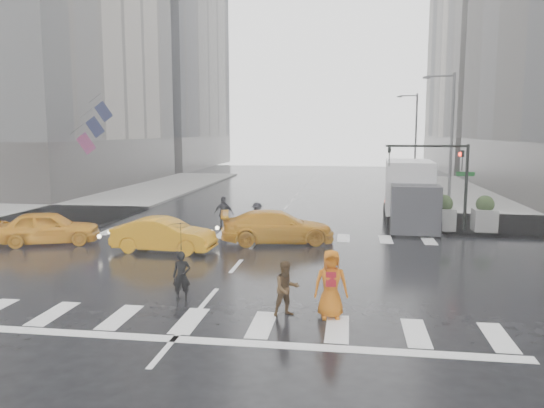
% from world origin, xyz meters
% --- Properties ---
extents(ground, '(120.00, 120.00, 0.00)m').
position_xyz_m(ground, '(0.00, 0.00, 0.00)').
color(ground, black).
rests_on(ground, ground).
extents(sidewalk_nw, '(35.00, 35.00, 0.15)m').
position_xyz_m(sidewalk_nw, '(-19.50, 17.50, 0.07)').
color(sidewalk_nw, gray).
rests_on(sidewalk_nw, ground).
extents(building_nw_far, '(26.05, 26.05, 44.00)m').
position_xyz_m(building_nw_far, '(-29.00, 56.00, 20.19)').
color(building_nw_far, '#5F5D58').
rests_on(building_nw_far, ground).
extents(road_markings, '(18.00, 48.00, 0.01)m').
position_xyz_m(road_markings, '(0.00, 0.00, 0.01)').
color(road_markings, silver).
rests_on(road_markings, ground).
extents(traffic_signal_pole, '(4.45, 0.42, 4.50)m').
position_xyz_m(traffic_signal_pole, '(9.01, 8.01, 3.22)').
color(traffic_signal_pole, black).
rests_on(traffic_signal_pole, ground).
extents(street_lamp_near, '(2.15, 0.22, 9.00)m').
position_xyz_m(street_lamp_near, '(10.87, 18.00, 4.95)').
color(street_lamp_near, '#59595B').
rests_on(street_lamp_near, ground).
extents(street_lamp_far, '(2.15, 0.22, 9.00)m').
position_xyz_m(street_lamp_far, '(10.87, 38.00, 4.95)').
color(street_lamp_far, '#59595B').
rests_on(street_lamp_far, ground).
extents(planter_west, '(1.10, 1.10, 1.80)m').
position_xyz_m(planter_west, '(7.00, 8.20, 0.98)').
color(planter_west, gray).
rests_on(planter_west, ground).
extents(planter_mid, '(1.10, 1.10, 1.80)m').
position_xyz_m(planter_mid, '(9.00, 8.20, 0.98)').
color(planter_mid, gray).
rests_on(planter_mid, ground).
extents(planter_east, '(1.10, 1.10, 1.80)m').
position_xyz_m(planter_east, '(11.00, 8.20, 0.98)').
color(planter_east, gray).
rests_on(planter_east, ground).
extents(flag_cluster, '(2.87, 3.06, 4.69)m').
position_xyz_m(flag_cluster, '(-15.08, 18.50, 5.64)').
color(flag_cluster, '#59595B').
rests_on(flag_cluster, ground).
extents(pedestrian_black, '(1.11, 1.12, 2.43)m').
position_xyz_m(pedestrian_black, '(-0.77, -4.27, 1.66)').
color(pedestrian_black, black).
rests_on(pedestrian_black, ground).
extents(pedestrian_brown, '(0.94, 0.88, 1.55)m').
position_xyz_m(pedestrian_brown, '(2.56, -5.18, 0.78)').
color(pedestrian_brown, '#442F18').
rests_on(pedestrian_brown, ground).
extents(pedestrian_orange, '(1.01, 0.73, 1.91)m').
position_xyz_m(pedestrian_orange, '(3.79, -5.18, 0.96)').
color(pedestrian_orange, '#C5610D').
rests_on(pedestrian_orange, ground).
extents(pedestrian_far_a, '(1.11, 0.75, 1.80)m').
position_xyz_m(pedestrian_far_a, '(-2.16, 7.02, 0.90)').
color(pedestrian_far_a, black).
rests_on(pedestrian_far_a, ground).
extents(pedestrian_far_b, '(1.15, 0.97, 1.56)m').
position_xyz_m(pedestrian_far_b, '(-0.36, 6.69, 0.78)').
color(pedestrian_far_b, black).
rests_on(pedestrian_far_b, ground).
extents(taxi_front, '(4.83, 3.20, 1.53)m').
position_xyz_m(taxi_front, '(-9.36, 2.70, 0.76)').
color(taxi_front, orange).
rests_on(taxi_front, ground).
extents(taxi_mid, '(4.47, 1.75, 1.45)m').
position_xyz_m(taxi_mid, '(-3.59, 2.00, 0.72)').
color(taxi_mid, orange).
rests_on(taxi_mid, ground).
extents(taxi_rear, '(4.96, 3.09, 1.51)m').
position_xyz_m(taxi_rear, '(0.99, 4.47, 0.76)').
color(taxi_rear, orange).
rests_on(taxi_rear, ground).
extents(box_truck, '(2.48, 6.61, 3.51)m').
position_xyz_m(box_truck, '(7.50, 9.85, 1.87)').
color(box_truck, silver).
rests_on(box_truck, ground).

